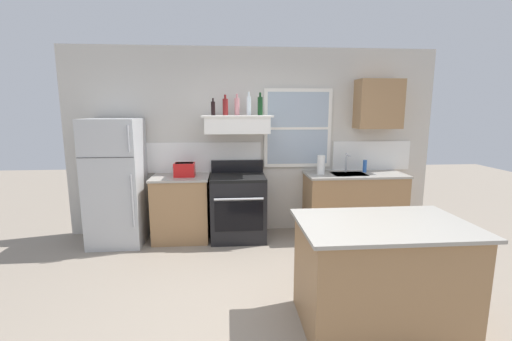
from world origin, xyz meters
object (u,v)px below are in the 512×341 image
Objects in this scene: stove_range at (238,207)px; bottle_balsamic_dark at (213,108)px; bottle_red_label_wine at (225,107)px; bottle_dark_green_wine at (260,106)px; dish_soap_bottle at (365,166)px; bottle_rose_pink at (237,106)px; paper_towel_roll at (321,165)px; toaster at (185,169)px; kitchen_island at (381,274)px; refrigerator at (116,182)px; bottle_clear_tall at (249,105)px.

stove_range is 1.42m from bottle_balsamic_dark.
bottle_dark_green_wine is (0.48, 0.02, 0.01)m from bottle_red_label_wine.
bottle_balsamic_dark is 2.36m from dish_soap_bottle.
bottle_rose_pink is at bearing 179.58° from dish_soap_bottle.
bottle_dark_green_wine reaches higher than paper_towel_roll.
bottle_red_label_wine is at bearing -179.21° from dish_soap_bottle.
stove_range and dish_soap_bottle have the same top height.
toaster is at bearing -174.86° from bottle_balsamic_dark.
bottle_red_label_wine is at bearing -165.58° from bottle_rose_pink.
kitchen_island is at bearing -108.25° from dish_soap_bottle.
bottle_rose_pink is at bearing 16.56° from bottle_balsamic_dark.
kitchen_island is at bearing -36.90° from refrigerator.
paper_towel_roll is at bearing 0.61° from toaster.
stove_range is 1.41m from bottle_red_label_wine.
bottle_dark_green_wine is at bearing 174.17° from paper_towel_roll.
bottle_balsamic_dark reaches higher than dish_soap_bottle.
paper_towel_roll is at bearing -171.73° from dish_soap_bottle.
bottle_clear_tall reaches higher than bottle_red_label_wine.
bottle_rose_pink reaches higher than toaster.
bottle_balsamic_dark is at bearing 170.68° from stove_range.
bottle_dark_green_wine is at bearing 1.98° from bottle_red_label_wine.
bottle_dark_green_wine is at bearing 6.37° from bottle_balsamic_dark.
bottle_balsamic_dark is 0.16× the size of kitchen_island.
stove_range is 3.74× the size of bottle_rose_pink.
refrigerator reaches higher than toaster.
bottle_dark_green_wine is at bearing 109.96° from kitchen_island.
paper_towel_roll is 0.19× the size of kitchen_island.
kitchen_island is at bearing -91.46° from paper_towel_roll.
bottle_rose_pink is 1.08× the size of paper_towel_roll.
toaster is 1.37m from bottle_dark_green_wine.
bottle_rose_pink is 1.45m from paper_towel_roll.
bottle_rose_pink is at bearing 89.30° from stove_range.
bottle_balsamic_dark is at bearing -173.63° from bottle_dark_green_wine.
bottle_clear_tall is (0.16, 0.00, 0.01)m from bottle_rose_pink.
bottle_balsamic_dark is 0.50m from bottle_clear_tall.
bottle_rose_pink reaches higher than bottle_red_label_wine.
bottle_balsamic_dark is (1.32, 0.08, 0.99)m from refrigerator.
toaster is 1.10× the size of paper_towel_roll.
bottle_dark_green_wine reaches higher than refrigerator.
bottle_rose_pink is 0.32m from bottle_dark_green_wine.
bottle_clear_tall is at bearing 7.37° from bottle_red_label_wine.
bottle_clear_tall is 1.77× the size of dish_soap_bottle.
bottle_clear_tall is at bearing 5.49° from refrigerator.
bottle_red_label_wine reaches higher than dish_soap_bottle.
bottle_red_label_wine is (0.57, 0.09, 0.85)m from toaster.
bottle_rose_pink reaches higher than bottle_balsamic_dark.
bottle_red_label_wine reaches higher than refrigerator.
toaster reaches higher than dish_soap_bottle.
toaster is 1.29× the size of bottle_balsamic_dark.
dish_soap_bottle is at bearing 2.18° from bottle_balsamic_dark.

